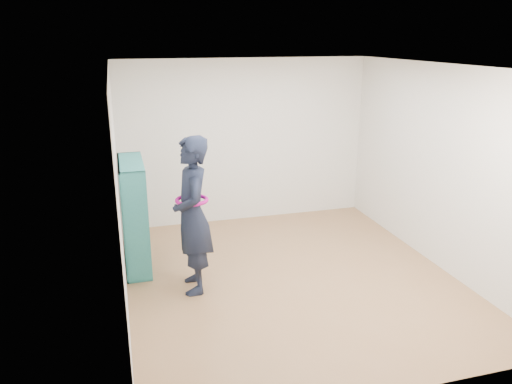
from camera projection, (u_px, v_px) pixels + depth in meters
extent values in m
plane|color=#956B44|center=(291.00, 278.00, 6.30)|extent=(4.50, 4.50, 0.00)
plane|color=white|center=(295.00, 66.00, 5.51)|extent=(4.50, 4.50, 0.00)
cube|color=silver|center=(118.00, 193.00, 5.39)|extent=(0.02, 4.50, 2.60)
cube|color=silver|center=(439.00, 167.00, 6.42)|extent=(0.02, 4.50, 2.60)
cube|color=silver|center=(245.00, 142.00, 7.97)|extent=(4.00, 0.02, 2.60)
cube|color=silver|center=(392.00, 257.00, 3.84)|extent=(4.00, 0.02, 2.60)
cube|color=teal|center=(136.00, 229.00, 5.97)|extent=(0.31, 0.02, 1.42)
cube|color=teal|center=(132.00, 202.00, 6.93)|extent=(0.31, 0.02, 1.42)
cube|color=teal|center=(138.00, 264.00, 6.66)|extent=(0.31, 1.06, 0.02)
cube|color=teal|center=(130.00, 162.00, 6.24)|extent=(0.31, 1.06, 0.02)
cube|color=teal|center=(123.00, 216.00, 6.41)|extent=(0.02, 1.06, 1.42)
cube|color=teal|center=(135.00, 219.00, 6.29)|extent=(0.29, 0.02, 1.37)
cube|color=teal|center=(134.00, 210.00, 6.61)|extent=(0.29, 0.02, 1.37)
cube|color=teal|center=(136.00, 239.00, 6.55)|extent=(0.29, 1.02, 0.02)
cube|color=teal|center=(134.00, 215.00, 6.45)|extent=(0.29, 1.02, 0.02)
cube|color=teal|center=(132.00, 189.00, 6.35)|extent=(0.29, 1.02, 0.02)
cube|color=beige|center=(141.00, 272.00, 6.33)|extent=(0.20, 0.12, 0.05)
cube|color=black|center=(139.00, 240.00, 6.16)|extent=(0.16, 0.14, 0.27)
cube|color=maroon|center=(137.00, 215.00, 6.06)|extent=(0.16, 0.14, 0.24)
cube|color=silver|center=(135.00, 194.00, 6.02)|extent=(0.20, 0.12, 0.05)
cube|color=navy|center=(140.00, 256.00, 6.58)|extent=(0.16, 0.14, 0.23)
cube|color=brown|center=(138.00, 231.00, 6.47)|extent=(0.16, 0.14, 0.24)
cube|color=#BFB28C|center=(135.00, 211.00, 6.43)|extent=(0.20, 0.12, 0.07)
cube|color=#26594C|center=(134.00, 179.00, 6.26)|extent=(0.16, 0.14, 0.27)
cube|color=beige|center=(138.00, 246.00, 6.89)|extent=(0.16, 0.14, 0.22)
cube|color=black|center=(136.00, 227.00, 6.85)|extent=(0.20, 0.12, 0.07)
cube|color=maroon|center=(134.00, 197.00, 6.68)|extent=(0.16, 0.14, 0.26)
cube|color=silver|center=(133.00, 174.00, 6.58)|extent=(0.16, 0.14, 0.23)
imported|color=black|center=(192.00, 216.00, 5.77)|extent=(0.47, 0.70, 1.87)
torus|color=#A70C77|center=(192.00, 200.00, 5.71)|extent=(0.40, 0.40, 0.04)
cube|color=silver|center=(178.00, 205.00, 5.76)|extent=(0.02, 0.09, 0.13)
cube|color=black|center=(178.00, 205.00, 5.76)|extent=(0.01, 0.09, 0.13)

